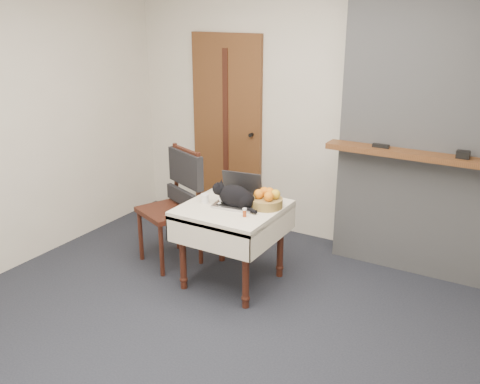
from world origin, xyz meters
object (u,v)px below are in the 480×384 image
(laptop, at_px, (238,197))
(pill_bottle, at_px, (245,212))
(cat, at_px, (236,197))
(chair, at_px, (179,191))
(door, at_px, (227,130))
(side_table, at_px, (232,219))
(cream_jar, at_px, (205,198))
(fruit_basket, at_px, (267,200))

(laptop, bearing_deg, pill_bottle, -58.04)
(cat, distance_m, chair, 0.72)
(door, distance_m, side_table, 1.53)
(door, bearing_deg, cream_jar, -65.89)
(cat, xyz_separation_m, fruit_basket, (0.21, 0.13, -0.03))
(cream_jar, distance_m, pill_bottle, 0.45)
(cat, bearing_deg, laptop, 98.02)
(side_table, bearing_deg, cream_jar, -169.56)
(pill_bottle, bearing_deg, chair, 161.08)
(door, bearing_deg, laptop, -54.49)
(fruit_basket, bearing_deg, chair, 178.79)
(door, bearing_deg, cat, -55.57)
(side_table, relative_size, pill_bottle, 11.36)
(side_table, xyz_separation_m, laptop, (0.02, 0.07, 0.18))
(side_table, height_order, cat, cat)
(laptop, bearing_deg, cat, -83.95)
(pill_bottle, height_order, chair, chair)
(cat, height_order, chair, chair)
(door, distance_m, cat, 1.51)
(cream_jar, distance_m, fruit_basket, 0.52)
(laptop, distance_m, fruit_basket, 0.24)
(laptop, height_order, pill_bottle, laptop)
(side_table, bearing_deg, fruit_basket, 26.50)
(door, bearing_deg, pill_bottle, -53.71)
(door, distance_m, chair, 1.14)
(laptop, distance_m, pill_bottle, 0.29)
(laptop, xyz_separation_m, pill_bottle, (0.18, -0.22, -0.03))
(laptop, xyz_separation_m, cream_jar, (-0.26, -0.11, -0.03))
(pill_bottle, distance_m, chair, 0.91)
(cat, height_order, fruit_basket, cat)
(door, height_order, fruit_basket, door)
(laptop, height_order, cream_jar, laptop)
(cat, relative_size, fruit_basket, 1.65)
(door, distance_m, laptop, 1.44)
(chair, bearing_deg, door, 120.95)
(laptop, distance_m, cream_jar, 0.28)
(pill_bottle, bearing_deg, side_table, 143.35)
(door, xyz_separation_m, cat, (0.85, -1.23, -0.21))
(pill_bottle, relative_size, chair, 0.06)
(fruit_basket, bearing_deg, cat, -148.14)
(laptop, distance_m, cat, 0.08)
(laptop, bearing_deg, side_table, -112.72)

